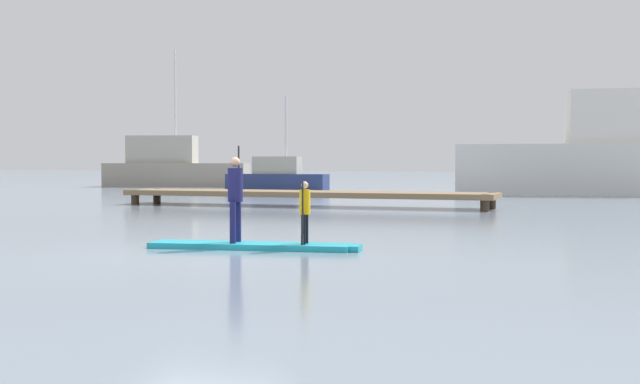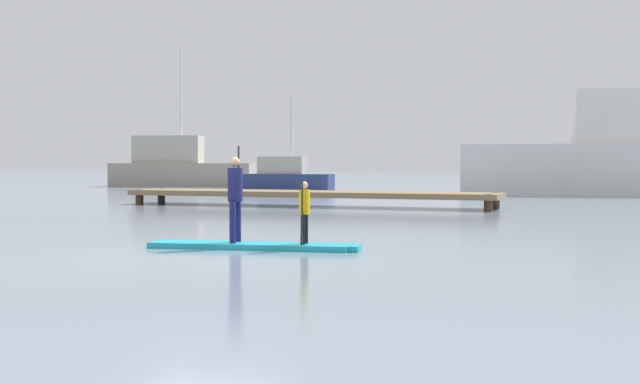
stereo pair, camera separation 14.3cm
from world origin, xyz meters
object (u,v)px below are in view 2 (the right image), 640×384
Objects in this scene: paddleboard_near at (254,246)px; paddler_adult at (235,194)px; paddler_child_solo at (304,209)px; motor_boat_small_navy at (179,168)px; fishing_boat_white_large at (615,158)px; fishing_boat_green_midground at (282,178)px.

paddleboard_near is 0.97m from paddler_adult.
motor_boat_small_navy is (-20.59, 31.75, 0.47)m from paddler_child_solo.
fishing_boat_white_large is 2.60× the size of fishing_boat_green_midground.
paddler_adult is at bearing -58.74° from motor_boat_small_navy.
motor_boat_small_navy is at bearing 122.97° from paddler_child_solo.
fishing_boat_green_midground reaches higher than paddler_adult.
motor_boat_small_navy is at bearing 121.26° from paddler_adult.
motor_boat_small_navy reaches higher than paddler_adult.
paddleboard_near is 3.50× the size of paddler_child_solo.
paddler_child_solo is 28.12m from fishing_boat_white_large.
fishing_boat_green_midground is 10.11m from motor_boat_small_navy.
fishing_boat_white_large is at bearing 79.97° from paddler_child_solo.
paddleboard_near is 0.27× the size of fishing_boat_white_large.
fishing_boat_green_midground is (-10.43, 27.18, -0.27)m from paddler_adult.
paddler_child_solo is 37.84m from motor_boat_small_navy.
fishing_boat_white_large reaches higher than fishing_boat_green_midground.
motor_boat_small_navy is at bearing 121.73° from paddleboard_near.
fishing_boat_green_midground reaches higher than paddleboard_near.
motor_boat_small_navy reaches higher than paddleboard_near.
fishing_boat_white_large is 16.60m from fishing_boat_green_midground.
paddler_child_solo is (0.89, 0.11, 0.65)m from paddleboard_near.
fishing_boat_white_large is 1.56× the size of motor_boat_small_navy.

